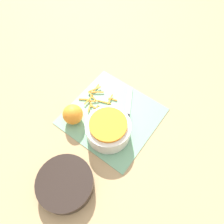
{
  "coord_description": "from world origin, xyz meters",
  "views": [
    {
      "loc": [
        -0.27,
        0.37,
        0.82
      ],
      "look_at": [
        0.0,
        0.0,
        0.04
      ],
      "focal_mm": 35.0,
      "sensor_mm": 36.0,
      "label": 1
    }
  ],
  "objects": [
    {
      "name": "bowl_speckled",
      "position": [
        -0.04,
        0.08,
        0.05
      ],
      "size": [
        0.18,
        0.18,
        0.09
      ],
      "color": "silver",
      "rests_on": "cutting_board"
    },
    {
      "name": "orange_left",
      "position": [
        0.12,
        0.11,
        0.05
      ],
      "size": [
        0.08,
        0.08,
        0.08
      ],
      "color": "orange",
      "rests_on": "cutting_board"
    },
    {
      "name": "knife",
      "position": [
        -0.06,
        -0.02,
        0.01
      ],
      "size": [
        0.14,
        0.23,
        0.02
      ],
      "rotation": [
        0.0,
        0.0,
        -1.07
      ],
      "color": "black",
      "rests_on": "cutting_board"
    },
    {
      "name": "bowl_dark",
      "position": [
        -0.04,
        0.33,
        0.03
      ],
      "size": [
        0.2,
        0.2,
        0.05
      ],
      "color": "black",
      "rests_on": "ground_plane"
    },
    {
      "name": "ground_plane",
      "position": [
        0.0,
        0.0,
        0.0
      ],
      "size": [
        4.0,
        4.0,
        0.0
      ],
      "primitive_type": "plane",
      "color": "tan"
    },
    {
      "name": "peel_pile",
      "position": [
        0.1,
        -0.02,
        0.01
      ],
      "size": [
        0.14,
        0.15,
        0.01
      ],
      "color": "orange",
      "rests_on": "cutting_board"
    },
    {
      "name": "cutting_board",
      "position": [
        0.0,
        0.0,
        0.0
      ],
      "size": [
        0.37,
        0.36,
        0.01
      ],
      "color": "#75AD84",
      "rests_on": "ground_plane"
    }
  ]
}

